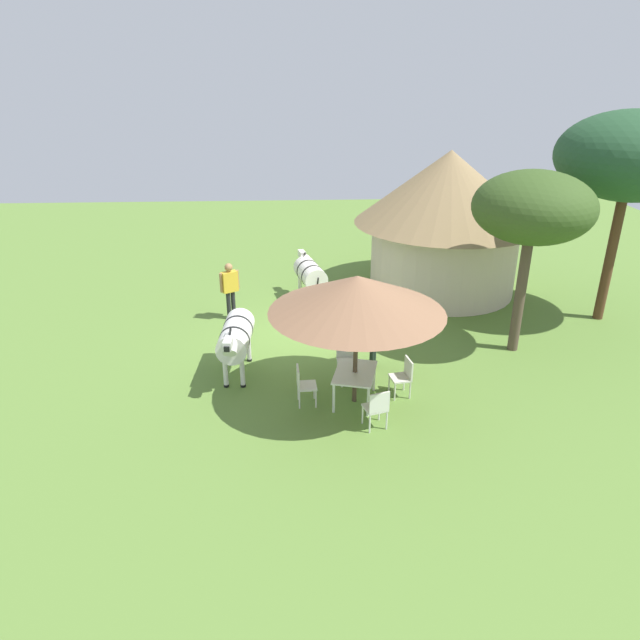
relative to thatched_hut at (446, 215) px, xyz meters
The scene contains 15 objects.
ground_plane 6.27m from the thatched_hut, 53.60° to the right, with size 36.00×36.00×0.00m, color #5B7F34.
thatched_hut is the anchor object (origin of this frame).
shade_umbrella 7.77m from the thatched_hut, 27.73° to the right, with size 3.73×3.73×2.96m.
patio_dining_table 7.99m from the thatched_hut, 27.73° to the right, with size 1.40×1.14×0.74m.
patio_chair_near_lawn 7.11m from the thatched_hut, 32.81° to the right, with size 0.45×0.47×0.90m.
patio_chair_east_end 8.65m from the thatched_hut, 34.44° to the right, with size 0.46×0.44×0.90m.
patio_chair_near_hut 8.85m from the thatched_hut, 22.37° to the right, with size 0.53×0.54×0.90m.
patio_chair_west_end 7.40m from the thatched_hut, 20.43° to the right, with size 0.51×0.49×0.90m.
guest_beside_umbrella 6.18m from the thatched_hut, 29.80° to the right, with size 0.53×0.38×1.64m.
standing_watcher 7.24m from the thatched_hut, 72.88° to the right, with size 0.42×0.53×1.71m.
striped_lounge_chair 4.97m from the thatched_hut, 36.01° to the right, with size 0.94×0.96×0.60m.
zebra_nearest_camera 4.75m from the thatched_hut, 78.37° to the right, with size 2.12×1.04×1.49m.
zebra_by_umbrella 8.52m from the thatched_hut, 48.80° to the right, with size 2.39×0.80×1.54m.
acacia_tree_right_background 5.33m from the thatched_hut, 57.67° to the left, with size 3.95×3.95×5.88m.
acacia_tree_left_background 4.75m from the thatched_hut, 10.61° to the left, with size 2.91×2.91×4.66m.
Camera 1 is at (14.42, -0.32, 6.81)m, focal length 32.14 mm.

